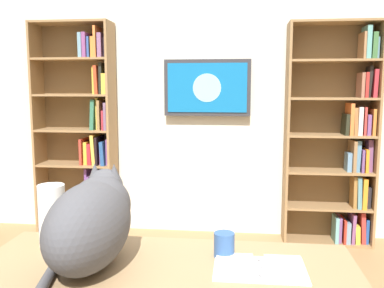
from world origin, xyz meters
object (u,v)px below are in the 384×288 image
object	(u,v)px
bookshelf_right	(85,129)
cat	(93,219)
wall_mounted_tv	(207,88)
paper_towel_roll	(52,215)
open_binder	(260,268)
coffee_mug	(224,245)
bookshelf_left	(340,141)

from	to	relation	value
bookshelf_right	cat	xyz separation A→B (m)	(-0.97, 2.42, -0.09)
wall_mounted_tv	paper_towel_roll	distance (m)	2.45
open_binder	paper_towel_roll	distance (m)	0.87
cat	open_binder	distance (m)	0.64
open_binder	paper_towel_roll	world-z (taller)	paper_towel_roll
cat	open_binder	xyz separation A→B (m)	(-0.61, -0.01, -0.16)
bookshelf_right	coffee_mug	size ratio (longest dim) A/B	21.21
paper_towel_roll	open_binder	bearing A→B (deg)	170.35
paper_towel_roll	bookshelf_right	bearing A→B (deg)	-72.12
bookshelf_right	cat	distance (m)	2.61
bookshelf_left	bookshelf_right	world-z (taller)	bookshelf_right
open_binder	coffee_mug	bearing A→B (deg)	-38.31
wall_mounted_tv	cat	world-z (taller)	wall_mounted_tv
open_binder	coffee_mug	xyz separation A→B (m)	(0.13, -0.10, 0.04)
bookshelf_right	wall_mounted_tv	distance (m)	1.25
bookshelf_left	wall_mounted_tv	xyz separation A→B (m)	(1.21, -0.09, 0.48)
paper_towel_roll	coffee_mug	world-z (taller)	paper_towel_roll
bookshelf_right	paper_towel_roll	world-z (taller)	bookshelf_right
bookshelf_right	wall_mounted_tv	bearing A→B (deg)	-175.90
wall_mounted_tv	paper_towel_roll	bearing A→B (deg)	79.17
bookshelf_right	coffee_mug	distance (m)	2.73
wall_mounted_tv	cat	distance (m)	2.56
bookshelf_left	bookshelf_right	size ratio (longest dim) A/B	0.98
bookshelf_left	open_binder	size ratio (longest dim) A/B	6.00
cat	wall_mounted_tv	bearing A→B (deg)	-94.90
bookshelf_right	open_binder	bearing A→B (deg)	123.24
bookshelf_right	paper_towel_roll	size ratio (longest dim) A/B	7.95
wall_mounted_tv	bookshelf_right	bearing A→B (deg)	4.10
wall_mounted_tv	cat	size ratio (longest dim) A/B	1.23
open_binder	bookshelf_right	bearing A→B (deg)	-56.76
bookshelf_left	coffee_mug	size ratio (longest dim) A/B	20.80
open_binder	paper_towel_roll	bearing A→B (deg)	-9.65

